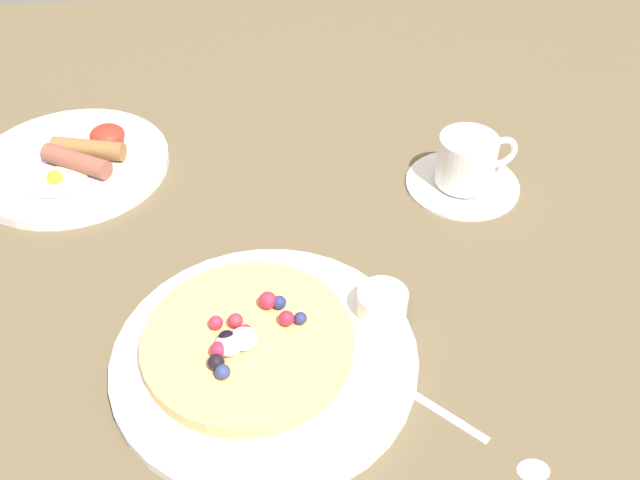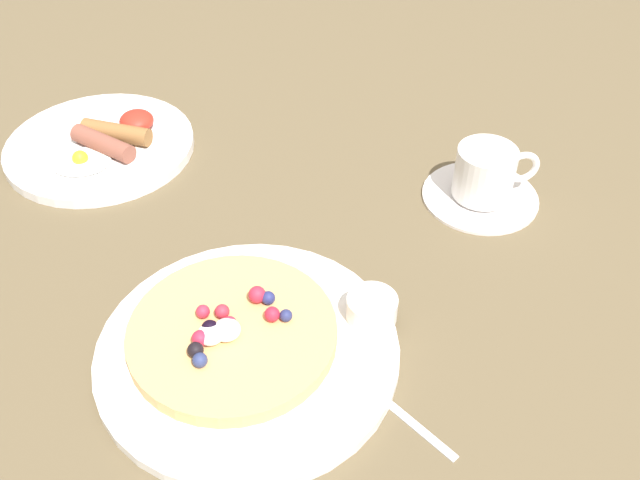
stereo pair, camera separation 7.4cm
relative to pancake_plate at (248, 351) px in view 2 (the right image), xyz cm
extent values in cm
cube|color=brown|center=(3.62, 13.48, -2.15)|extent=(178.46, 144.65, 3.00)
cylinder|color=white|center=(0.00, 0.00, 0.00)|extent=(29.07, 29.07, 1.31)
cylinder|color=tan|center=(-1.48, 0.94, 1.46)|extent=(20.12, 20.12, 1.61)
sphere|color=black|center=(-3.36, 0.09, 3.10)|extent=(1.67, 1.67, 1.67)
sphere|color=#CE2542|center=(-4.10, -1.09, 3.06)|extent=(1.59, 1.59, 1.59)
sphere|color=#C52A43|center=(-1.62, 0.90, 2.96)|extent=(1.39, 1.39, 1.39)
sphere|color=#C32A43|center=(-4.37, 2.33, 2.94)|extent=(1.35, 1.35, 1.35)
sphere|color=navy|center=(1.76, 4.27, 2.94)|extent=(1.36, 1.36, 1.36)
sphere|color=navy|center=(3.30, 2.08, 2.88)|extent=(1.23, 1.23, 1.23)
sphere|color=#C02A3B|center=(-2.52, 2.36, 2.98)|extent=(1.43, 1.43, 1.43)
sphere|color=navy|center=(0.56, 5.18, 2.80)|extent=(1.06, 1.06, 1.06)
sphere|color=#BF273D|center=(0.65, 4.51, 3.13)|extent=(1.73, 1.73, 1.73)
sphere|color=navy|center=(-3.77, -3.52, 2.96)|extent=(1.40, 1.40, 1.40)
sphere|color=black|center=(-4.33, -2.42, 3.02)|extent=(1.51, 1.51, 1.51)
sphere|color=red|center=(2.31, 2.10, 3.01)|extent=(1.49, 1.49, 1.49)
ellipsoid|color=white|center=(-1.79, -0.01, 3.07)|extent=(2.68, 2.68, 1.61)
ellipsoid|color=white|center=(-3.22, -0.53, 3.03)|extent=(2.57, 2.57, 1.54)
cylinder|color=white|center=(11.92, 4.10, 1.93)|extent=(5.03, 5.03, 2.56)
cylinder|color=#6B3112|center=(11.92, 4.10, 2.44)|extent=(4.13, 4.13, 0.31)
cylinder|color=white|center=(-22.96, 33.79, 0.01)|extent=(24.50, 24.50, 1.32)
cylinder|color=brown|center=(-20.57, 34.27, 1.88)|extent=(9.60, 4.73, 2.42)
cylinder|color=brown|center=(-21.68, 31.72, 1.88)|extent=(9.20, 6.88, 2.42)
ellipsoid|color=white|center=(-23.95, 28.99, 0.97)|extent=(7.54, 6.41, 0.60)
sphere|color=yellow|center=(-23.95, 28.99, 1.47)|extent=(2.00, 2.00, 2.00)
ellipsoid|color=#B02A1D|center=(-18.51, 37.03, 1.91)|extent=(4.52, 4.52, 2.49)
cylinder|color=white|center=(25.80, 24.94, -0.27)|extent=(14.03, 14.03, 0.76)
cylinder|color=white|center=(25.80, 24.94, 3.21)|extent=(7.12, 7.12, 6.20)
torus|color=white|center=(30.30, 25.67, 3.52)|extent=(4.34, 1.47, 4.27)
cylinder|color=#9B7157|center=(25.80, 24.94, 5.19)|extent=(6.05, 6.05, 0.50)
cube|color=silver|center=(15.76, -7.73, -0.50)|extent=(6.58, 6.65, 0.30)
camera|label=1|loc=(0.61, -42.83, 53.65)|focal=39.88mm
camera|label=2|loc=(8.01, -43.14, 53.65)|focal=39.88mm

